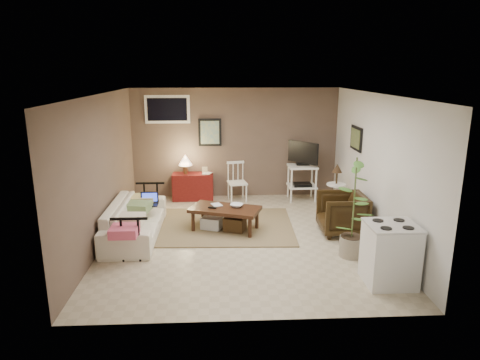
{
  "coord_description": "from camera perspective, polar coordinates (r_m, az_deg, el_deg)",
  "views": [
    {
      "loc": [
        -0.36,
        -6.8,
        2.77
      ],
      "look_at": [
        -0.0,
        0.35,
        0.92
      ],
      "focal_mm": 32.0,
      "sensor_mm": 36.0,
      "label": 1
    }
  ],
  "objects": [
    {
      "name": "potted_plant",
      "position": [
        6.59,
        14.94,
        -3.13
      ],
      "size": [
        0.39,
        0.39,
        1.57
      ],
      "color": "#9F927E",
      "rests_on": "floor"
    },
    {
      "name": "art_back",
      "position": [
        9.37,
        -4.03,
        6.36
      ],
      "size": [
        0.5,
        0.03,
        0.6
      ],
      "primitive_type": "cube",
      "color": "black"
    },
    {
      "name": "side_table",
      "position": [
        8.57,
        12.73,
        -0.39
      ],
      "size": [
        0.38,
        0.38,
        1.01
      ],
      "color": "white",
      "rests_on": "floor"
    },
    {
      "name": "red_console",
      "position": [
        9.39,
        -6.38,
        -0.53
      ],
      "size": [
        0.88,
        0.39,
        1.01
      ],
      "color": "maroon",
      "rests_on": "floor"
    },
    {
      "name": "floor",
      "position": [
        7.35,
        0.14,
        -7.65
      ],
      "size": [
        5.0,
        5.0,
        0.0
      ],
      "primitive_type": "plane",
      "color": "#C1B293",
      "rests_on": "ground"
    },
    {
      "name": "art_right",
      "position": [
        8.36,
        15.24,
        5.38
      ],
      "size": [
        0.03,
        0.6,
        0.45
      ],
      "primitive_type": "cube",
      "color": "black"
    },
    {
      "name": "book_table",
      "position": [
        7.58,
        -3.71,
        -2.68
      ],
      "size": [
        0.15,
        0.07,
        0.22
      ],
      "primitive_type": "imported",
      "rotation": [
        0.0,
        0.0,
        0.37
      ],
      "color": "#381B0F",
      "rests_on": "coffee_table"
    },
    {
      "name": "stove",
      "position": [
        6.05,
        19.37,
        -9.28
      ],
      "size": [
        0.64,
        0.6,
        0.84
      ],
      "color": "white",
      "rests_on": "floor"
    },
    {
      "name": "laptop",
      "position": [
        7.74,
        -12.0,
        -2.73
      ],
      "size": [
        0.32,
        0.23,
        0.22
      ],
      "color": "black",
      "rests_on": "sofa"
    },
    {
      "name": "bowl",
      "position": [
        7.51,
        -0.44,
        -2.79
      ],
      "size": [
        0.23,
        0.13,
        0.22
      ],
      "primitive_type": "imported",
      "rotation": [
        0.0,
        0.0,
        -0.33
      ],
      "color": "#381B0F",
      "rests_on": "coffee_table"
    },
    {
      "name": "armchair",
      "position": [
        7.62,
        13.47,
        -4.13
      ],
      "size": [
        0.72,
        0.77,
        0.78
      ],
      "primitive_type": "imported",
      "rotation": [
        0.0,
        0.0,
        -1.59
      ],
      "color": "black",
      "rests_on": "floor"
    },
    {
      "name": "coffee_table",
      "position": [
        7.57,
        -2.05,
        -4.96
      ],
      "size": [
        1.33,
        0.99,
        0.45
      ],
      "color": "#381B0F",
      "rests_on": "floor"
    },
    {
      "name": "book_console",
      "position": [
        9.29,
        -4.87,
        1.57
      ],
      "size": [
        0.17,
        0.09,
        0.23
      ],
      "primitive_type": "imported",
      "rotation": [
        0.0,
        0.0,
        -0.41
      ],
      "color": "#381B0F",
      "rests_on": "red_console"
    },
    {
      "name": "spindle_chair",
      "position": [
        9.25,
        -0.39,
        -0.38
      ],
      "size": [
        0.44,
        0.44,
        0.84
      ],
      "color": "white",
      "rests_on": "floor"
    },
    {
      "name": "rug",
      "position": [
        7.84,
        -2.02,
        -6.13
      ],
      "size": [
        2.52,
        2.05,
        0.02
      ],
      "primitive_type": "cube",
      "rotation": [
        0.0,
        0.0,
        -0.04
      ],
      "color": "olive",
      "rests_on": "floor"
    },
    {
      "name": "sofa",
      "position": [
        7.48,
        -13.86,
        -4.41
      ],
      "size": [
        0.6,
        2.06,
        0.8
      ],
      "primitive_type": "imported",
      "rotation": [
        0.0,
        0.0,
        1.57
      ],
      "color": "white",
      "rests_on": "floor"
    },
    {
      "name": "sofa_pillows",
      "position": [
        7.22,
        -13.87,
        -4.32
      ],
      "size": [
        0.4,
        1.96,
        0.14
      ],
      "primitive_type": null,
      "color": "beige",
      "rests_on": "sofa"
    },
    {
      "name": "sofa_end_rails",
      "position": [
        7.48,
        -12.94,
        -4.82
      ],
      "size": [
        0.55,
        2.06,
        0.69
      ],
      "primitive_type": null,
      "color": "black",
      "rests_on": "floor"
    },
    {
      "name": "tv_stand",
      "position": [
        9.34,
        8.32,
        1.4
      ],
      "size": [
        0.6,
        0.61,
        1.28
      ],
      "color": "white",
      "rests_on": "floor"
    },
    {
      "name": "window",
      "position": [
        9.38,
        -9.67,
        9.27
      ],
      "size": [
        0.96,
        0.03,
        0.6
      ],
      "primitive_type": "cube",
      "color": "white"
    }
  ]
}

